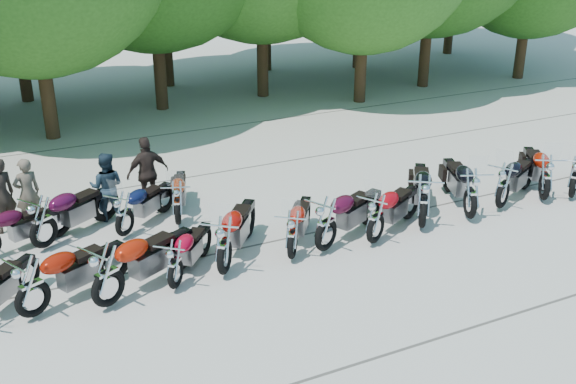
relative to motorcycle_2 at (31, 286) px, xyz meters
name	(u,v)px	position (x,y,z in m)	size (l,w,h in m)	color
ground	(321,268)	(5.38, -0.58, -0.67)	(90.00, 90.00, 0.00)	#AAA399
motorcycle_2	(31,286)	(0.00, 0.00, 0.00)	(0.72, 2.38, 1.35)	maroon
motorcycle_3	(107,274)	(1.25, -0.23, 0.04)	(0.77, 2.52, 1.43)	#9B1805
motorcycle_4	(175,263)	(2.52, -0.12, -0.10)	(0.62, 2.03, 1.15)	#A0051F
motorcycle_5	(224,244)	(3.54, -0.03, 0.03)	(0.75, 2.47, 1.40)	#960A05
motorcycle_6	(292,233)	(5.02, -0.03, -0.06)	(0.66, 2.16, 1.22)	#981105
motorcycle_7	(326,223)	(5.79, -0.04, 0.02)	(0.75, 2.47, 1.40)	#39071B
motorcycle_8	(376,217)	(6.92, -0.18, -0.02)	(0.71, 2.32, 1.31)	#96050D
motorcycle_9	(424,200)	(8.28, 0.01, 0.06)	(0.78, 2.58, 1.46)	black
motorcycle_10	(471,192)	(9.56, -0.07, 0.03)	(0.76, 2.50, 1.41)	black
motorcycle_11	(504,184)	(10.65, 0.05, -0.01)	(0.72, 2.36, 1.33)	black
motorcycle_12	(546,176)	(11.93, -0.01, 0.01)	(0.73, 2.41, 1.36)	#911305
motorcycle_13	(575,176)	(12.69, -0.21, -0.05)	(0.67, 2.19, 1.24)	black
motorcycle_15	(42,221)	(0.53, 2.67, 0.01)	(0.74, 2.42, 1.37)	#3B0826
motorcycle_16	(124,213)	(2.19, 2.51, -0.07)	(0.65, 2.12, 1.20)	black
motorcycle_17	(177,202)	(3.41, 2.57, -0.07)	(0.65, 2.14, 1.21)	maroon
rider_0	(1,195)	(-0.13, 4.01, 0.19)	(0.63, 0.42, 1.73)	black
rider_1	(107,187)	(2.09, 3.64, 0.14)	(0.79, 0.62, 1.63)	#1B2B38
rider_2	(148,173)	(3.12, 3.91, 0.22)	(1.04, 0.44, 1.78)	black
rider_3	(27,193)	(0.41, 4.08, 0.14)	(0.59, 0.39, 1.62)	brown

